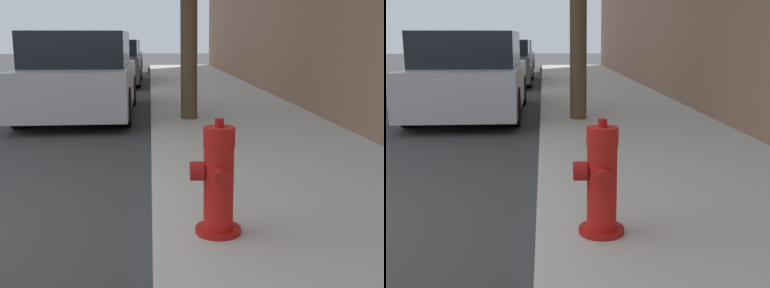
% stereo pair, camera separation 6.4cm
% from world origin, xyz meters
% --- Properties ---
extents(sidewalk_slab, '(2.80, 40.00, 0.11)m').
position_xyz_m(sidewalk_slab, '(3.48, 0.00, 0.06)').
color(sidewalk_slab, '#B7B2A8').
rests_on(sidewalk_slab, ground_plane).
extents(fire_hydrant, '(0.34, 0.35, 0.78)m').
position_xyz_m(fire_hydrant, '(2.51, -0.15, 0.47)').
color(fire_hydrant, '#A91511').
rests_on(fire_hydrant, sidewalk_slab).
extents(parked_car_near, '(1.85, 4.06, 1.50)m').
position_xyz_m(parked_car_near, '(0.84, 5.71, 0.72)').
color(parked_car_near, '#B7B7BC').
rests_on(parked_car_near, ground_plane).
extents(parked_car_mid, '(1.69, 4.46, 1.33)m').
position_xyz_m(parked_car_mid, '(0.96, 11.87, 0.65)').
color(parked_car_mid, '#4C5156').
rests_on(parked_car_mid, ground_plane).
extents(parked_car_far, '(1.74, 3.84, 1.28)m').
position_xyz_m(parked_car_far, '(0.86, 18.04, 0.62)').
color(parked_car_far, black).
rests_on(parked_car_far, ground_plane).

